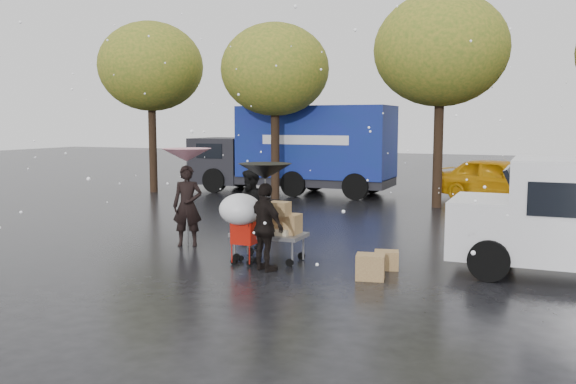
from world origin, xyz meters
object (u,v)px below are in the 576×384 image
at_px(person_pink, 188,206).
at_px(yellow_taxi, 501,180).
at_px(vendor_cart, 272,227).
at_px(blue_truck, 297,150).
at_px(shopping_cart, 241,213).
at_px(person_black, 265,227).

relative_size(person_pink, yellow_taxi, 0.40).
relative_size(person_pink, vendor_cart, 1.24).
bearing_deg(person_pink, yellow_taxi, 39.19).
height_order(person_pink, yellow_taxi, person_pink).
bearing_deg(blue_truck, shopping_cart, -72.79).
distance_m(person_pink, vendor_cart, 2.57).
bearing_deg(shopping_cart, person_black, -18.52).
relative_size(shopping_cart, blue_truck, 0.18).
distance_m(person_pink, blue_truck, 10.95).
distance_m(shopping_cart, yellow_taxi, 13.09).
xyz_separation_m(person_black, vendor_cart, (-0.23, 0.82, -0.13)).
relative_size(person_black, vendor_cart, 1.13).
height_order(person_pink, person_black, person_pink).
bearing_deg(person_black, vendor_cart, -48.55).
bearing_deg(vendor_cart, person_pink, 164.98).
bearing_deg(person_pink, blue_truck, 76.80).
xyz_separation_m(person_pink, yellow_taxi, (6.14, 11.17, -0.14)).
distance_m(vendor_cart, shopping_cart, 0.81).
bearing_deg(yellow_taxi, vendor_cart, -174.54).
bearing_deg(blue_truck, vendor_cart, -70.08).
distance_m(person_black, vendor_cart, 0.86).
bearing_deg(person_black, blue_truck, -44.27).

